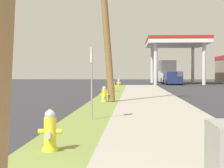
{
  "coord_description": "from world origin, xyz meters",
  "views": [
    {
      "loc": [
        2.08,
        -3.17,
        1.52
      ],
      "look_at": [
        0.98,
        17.65,
        0.89
      ],
      "focal_mm": 63.46,
      "sensor_mm": 36.0,
      "label": 1
    }
  ],
  "objects": [
    {
      "name": "fire_hydrant_nearest",
      "position": [
        0.61,
        3.75,
        0.45
      ],
      "size": [
        0.42,
        0.38,
        0.74
      ],
      "color": "yellow",
      "rests_on": "grass_verge"
    },
    {
      "name": "truck_white_at_forecourt",
      "position": [
        6.76,
        52.03,
        1.49
      ],
      "size": [
        2.35,
        6.47,
        3.11
      ],
      "color": "white",
      "rests_on": "ground"
    },
    {
      "name": "car_navy_by_near_pump",
      "position": [
        6.87,
        45.04,
        0.72
      ],
      "size": [
        2.08,
        4.56,
        1.57
      ],
      "color": "navy",
      "rests_on": "ground"
    },
    {
      "name": "utility_pole_midground",
      "position": [
        0.74,
        15.69,
        4.52
      ],
      "size": [
        1.56,
        0.86,
        8.64
      ],
      "color": "olive",
      "rests_on": "grass_verge"
    },
    {
      "name": "fire_hydrant_third",
      "position": [
        0.68,
        25.29,
        0.45
      ],
      "size": [
        0.42,
        0.37,
        0.74
      ],
      "color": "yellow",
      "rests_on": "grass_verge"
    },
    {
      "name": "fire_hydrant_fourth",
      "position": [
        0.7,
        35.59,
        0.45
      ],
      "size": [
        0.42,
        0.38,
        0.74
      ],
      "color": "yellow",
      "rests_on": "grass_verge"
    },
    {
      "name": "fire_hydrant_second",
      "position": [
        0.74,
        15.34,
        0.45
      ],
      "size": [
        0.42,
        0.38,
        0.74
      ],
      "color": "yellow",
      "rests_on": "grass_verge"
    },
    {
      "name": "street_sign_post",
      "position": [
        0.86,
        8.48,
        1.63
      ],
      "size": [
        0.05,
        0.36,
        2.12
      ],
      "color": "gray",
      "rests_on": "grass_verge"
    }
  ]
}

